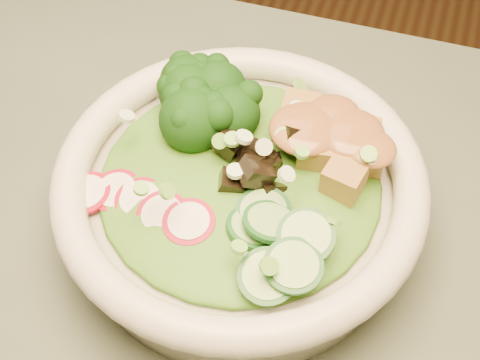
% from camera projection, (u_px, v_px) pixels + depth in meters
% --- Properties ---
extents(dining_table, '(1.20, 0.80, 0.75)m').
position_uv_depth(dining_table, '(23.00, 332.00, 0.64)').
color(dining_table, black).
rests_on(dining_table, ground).
extents(salad_bowl, '(0.29, 0.29, 0.08)m').
position_uv_depth(salad_bowl, '(240.00, 196.00, 0.54)').
color(salad_bowl, silver).
rests_on(salad_bowl, dining_table).
extents(lettuce_bed, '(0.22, 0.22, 0.03)m').
position_uv_depth(lettuce_bed, '(240.00, 179.00, 0.52)').
color(lettuce_bed, '#2E6415').
rests_on(lettuce_bed, salad_bowl).
extents(broccoli_florets, '(0.11, 0.10, 0.05)m').
position_uv_depth(broccoli_florets, '(207.00, 105.00, 0.55)').
color(broccoli_florets, black).
rests_on(broccoli_florets, salad_bowl).
extents(radish_slices, '(0.13, 0.09, 0.02)m').
position_uv_depth(radish_slices, '(151.00, 206.00, 0.50)').
color(radish_slices, maroon).
rests_on(radish_slices, salad_bowl).
extents(cucumber_slices, '(0.10, 0.10, 0.04)m').
position_uv_depth(cucumber_slices, '(274.00, 242.00, 0.47)').
color(cucumber_slices, '#99CC71').
rests_on(cucumber_slices, salad_bowl).
extents(mushroom_heap, '(0.10, 0.10, 0.04)m').
position_uv_depth(mushroom_heap, '(256.00, 162.00, 0.51)').
color(mushroom_heap, black).
rests_on(mushroom_heap, salad_bowl).
extents(tofu_cubes, '(0.12, 0.10, 0.04)m').
position_uv_depth(tofu_cubes, '(323.00, 145.00, 0.53)').
color(tofu_cubes, olive).
rests_on(tofu_cubes, salad_bowl).
extents(peanut_sauce, '(0.08, 0.06, 0.02)m').
position_uv_depth(peanut_sauce, '(324.00, 133.00, 0.51)').
color(peanut_sauce, brown).
rests_on(peanut_sauce, tofu_cubes).
extents(scallion_garnish, '(0.21, 0.21, 0.03)m').
position_uv_depth(scallion_garnish, '(240.00, 157.00, 0.50)').
color(scallion_garnish, '#73BE43').
rests_on(scallion_garnish, salad_bowl).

